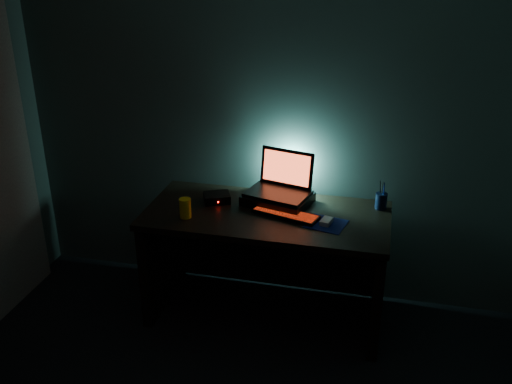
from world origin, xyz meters
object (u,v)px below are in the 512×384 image
mouse (326,221)px  juice_glass (185,208)px  pen_cup (381,201)px  laptop (281,183)px  router (217,198)px  keyboard (286,214)px

mouse → juice_glass: juice_glass is taller
mouse → pen_cup: pen_cup is taller
laptop → mouse: (0.32, -0.27, -0.10)m
laptop → pen_cup: (0.63, 0.02, -0.07)m
juice_glass → pen_cup: bearing=19.1°
mouse → pen_cup: (0.30, 0.29, 0.03)m
juice_glass → router: 0.29m
pen_cup → juice_glass: bearing=-160.9°
router → keyboard: bearing=-36.7°
keyboard → mouse: (0.25, -0.05, 0.01)m
keyboard → pen_cup: (0.56, 0.24, 0.04)m
keyboard → pen_cup: pen_cup is taller
mouse → keyboard: bearing=-178.9°
mouse → pen_cup: bearing=56.6°
keyboard → mouse: bearing=4.5°
laptop → pen_cup: bearing=16.0°
keyboard → juice_glass: bearing=-149.0°
keyboard → router: router is taller
laptop → juice_glass: (-0.51, -0.37, -0.06)m
juice_glass → router: juice_glass is taller
pen_cup → juice_glass: size_ratio=0.85×
laptop → mouse: size_ratio=4.65×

